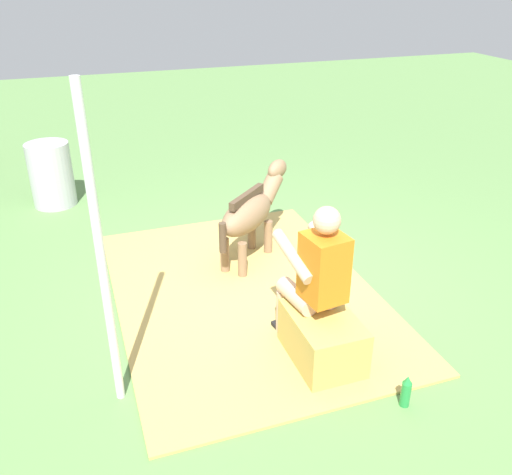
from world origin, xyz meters
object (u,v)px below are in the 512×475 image
pony_standing (251,211)px  soda_bottle (406,391)px  hay_bale (322,339)px  person_seated (315,274)px  tent_pole_left (101,259)px  water_barrel (51,175)px

pony_standing → soda_bottle: bearing=-171.9°
hay_bale → soda_bottle: 0.73m
hay_bale → person_seated: 0.52m
hay_bale → pony_standing: 1.76m
hay_bale → tent_pole_left: size_ratio=0.31×
soda_bottle → tent_pole_left: size_ratio=0.11×
pony_standing → water_barrel: bearing=40.8°
hay_bale → person_seated: size_ratio=0.54×
hay_bale → water_barrel: water_barrel is taller
soda_bottle → water_barrel: water_barrel is taller
person_seated → water_barrel: (3.78, 1.89, -0.29)m
hay_bale → person_seated: person_seated is taller
hay_bale → water_barrel: bearing=25.8°
water_barrel → person_seated: bearing=-153.5°
hay_bale → pony_standing: bearing=-0.2°
pony_standing → tent_pole_left: 2.31m
person_seated → soda_bottle: person_seated is taller
pony_standing → soda_bottle: 2.43m
hay_bale → tent_pole_left: 1.79m
hay_bale → pony_standing: (1.73, -0.01, 0.35)m
person_seated → soda_bottle: 1.05m
person_seated → soda_bottle: (-0.80, -0.36, -0.57)m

